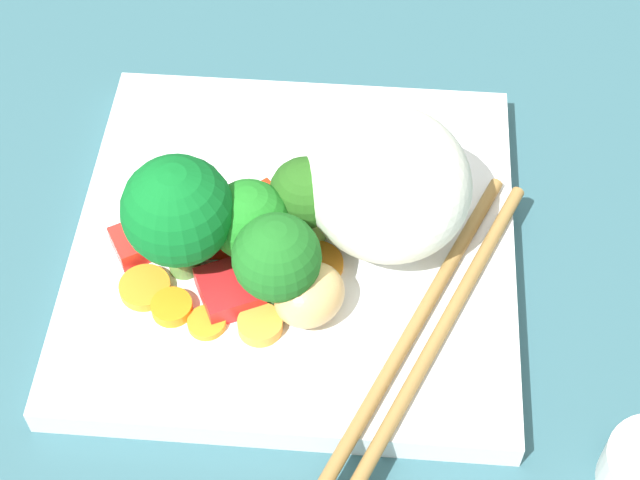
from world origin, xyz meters
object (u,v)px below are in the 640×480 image
object	(u,v)px
square_plate	(295,244)
rice_mound	(387,183)
carrot_slice_0	(218,210)
chopstick_pair	(424,336)
broccoli_floret_2	(277,260)

from	to	relation	value
square_plate	rice_mound	bearing A→B (deg)	-83.72
carrot_slice_0	chopstick_pair	bearing A→B (deg)	-125.51
square_plate	rice_mound	distance (cm)	6.98
rice_mound	broccoli_floret_2	bearing A→B (deg)	130.30
rice_mound	carrot_slice_0	distance (cm)	10.14
rice_mound	chopstick_pair	world-z (taller)	rice_mound
rice_mound	broccoli_floret_2	size ratio (longest dim) A/B	1.53
rice_mound	chopstick_pair	distance (cm)	8.38
rice_mound	square_plate	bearing A→B (deg)	96.28
square_plate	broccoli_floret_2	world-z (taller)	broccoli_floret_2
square_plate	carrot_slice_0	world-z (taller)	carrot_slice_0
square_plate	chopstick_pair	xyz separation A→B (cm)	(-6.75, -7.02, 1.25)
square_plate	chopstick_pair	distance (cm)	9.82
rice_mound	carrot_slice_0	world-z (taller)	rice_mound
square_plate	carrot_slice_0	xyz separation A→B (cm)	(1.41, 4.42, 1.20)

